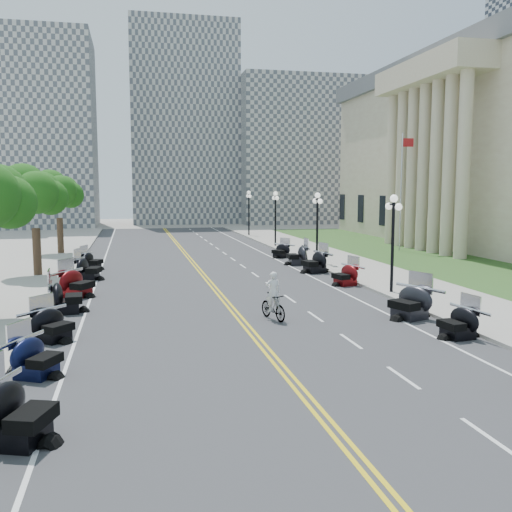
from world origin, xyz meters
TOP-DOWN VIEW (x-y plane):
  - ground at (0.00, 0.00)m, footprint 160.00×160.00m
  - road at (0.00, 10.00)m, footprint 16.00×90.00m
  - centerline_yellow_a at (-0.12, 10.00)m, footprint 0.12×90.00m
  - centerline_yellow_b at (0.12, 10.00)m, footprint 0.12×90.00m
  - edge_line_north at (6.40, 10.00)m, footprint 0.12×90.00m
  - edge_line_south at (-6.40, 10.00)m, footprint 0.12×90.00m
  - lane_dash_3 at (3.20, -12.00)m, footprint 0.12×2.00m
  - lane_dash_4 at (3.20, -8.00)m, footprint 0.12×2.00m
  - lane_dash_5 at (3.20, -4.00)m, footprint 0.12×2.00m
  - lane_dash_6 at (3.20, 0.00)m, footprint 0.12×2.00m
  - lane_dash_7 at (3.20, 4.00)m, footprint 0.12×2.00m
  - lane_dash_8 at (3.20, 8.00)m, footprint 0.12×2.00m
  - lane_dash_9 at (3.20, 12.00)m, footprint 0.12×2.00m
  - lane_dash_10 at (3.20, 16.00)m, footprint 0.12×2.00m
  - lane_dash_11 at (3.20, 20.00)m, footprint 0.12×2.00m
  - lane_dash_12 at (3.20, 24.00)m, footprint 0.12×2.00m
  - lane_dash_13 at (3.20, 28.00)m, footprint 0.12×2.00m
  - lane_dash_14 at (3.20, 32.00)m, footprint 0.12×2.00m
  - lane_dash_15 at (3.20, 36.00)m, footprint 0.12×2.00m
  - lane_dash_16 at (3.20, 40.00)m, footprint 0.12×2.00m
  - lane_dash_17 at (3.20, 44.00)m, footprint 0.12×2.00m
  - lane_dash_18 at (3.20, 48.00)m, footprint 0.12×2.00m
  - lane_dash_19 at (3.20, 52.00)m, footprint 0.12×2.00m
  - sidewalk_north at (10.50, 10.00)m, footprint 5.00×90.00m
  - sidewalk_south at (-10.50, 10.00)m, footprint 5.00×90.00m
  - lawn at (17.50, 18.00)m, footprint 9.00×60.00m
  - distant_block_a at (-18.00, 62.00)m, footprint 18.00×14.00m
  - distant_block_b at (4.00, 68.00)m, footprint 16.00×12.00m
  - distant_block_c at (22.00, 65.00)m, footprint 20.00×14.00m
  - street_lamp_2 at (8.60, 4.00)m, footprint 0.50×1.20m
  - street_lamp_3 at (8.60, 16.00)m, footprint 0.50×1.20m
  - street_lamp_4 at (8.60, 28.00)m, footprint 0.50×1.20m
  - street_lamp_5 at (8.60, 40.00)m, footprint 0.50×1.20m
  - flagpole at (18.00, 22.00)m, footprint 1.10×0.20m
  - tree_3 at (-10.00, 14.00)m, footprint 4.80×4.80m
  - tree_4 at (-10.00, 26.00)m, footprint 4.80×4.80m
  - motorcycle_n_4 at (7.16, -4.41)m, footprint 2.07×2.07m
  - motorcycle_n_5 at (6.93, -1.18)m, footprint 2.88×2.88m
  - motorcycle_n_7 at (7.30, 7.11)m, footprint 2.30×2.30m
  - motorcycle_n_8 at (7.13, 12.04)m, footprint 2.55×2.55m
  - motorcycle_n_9 at (7.12, 15.88)m, footprint 2.34×2.34m
  - motorcycle_n_10 at (7.02, 20.13)m, footprint 2.46×2.46m
  - motorcycle_s_3 at (-6.84, -10.14)m, footprint 2.76×2.76m
  - motorcycle_s_4 at (-7.13, -5.64)m, footprint 2.51×2.51m
  - motorcycle_s_5 at (-7.17, -1.68)m, footprint 2.66×2.66m
  - motorcycle_s_6 at (-7.23, 3.05)m, footprint 2.40×2.40m
  - motorcycle_s_7 at (-7.08, 6.79)m, footprint 3.04×3.04m
  - motorcycle_s_8 at (-6.91, 12.09)m, footprint 2.62×2.62m
  - motorcycle_s_9 at (-6.96, 16.55)m, footprint 2.46×2.46m
  - bicycle at (1.30, -0.17)m, footprint 1.04×1.93m
  - cyclist_rider at (1.30, -0.17)m, footprint 0.61×0.40m

SIDE VIEW (x-z plane):
  - ground at x=0.00m, z-range 0.00..0.00m
  - road at x=0.00m, z-range 0.00..0.01m
  - centerline_yellow_a at x=-0.12m, z-range 0.01..0.01m
  - centerline_yellow_b at x=0.12m, z-range 0.01..0.01m
  - edge_line_north at x=6.40m, z-range 0.01..0.01m
  - edge_line_south at x=-6.40m, z-range 0.01..0.01m
  - lane_dash_3 at x=3.20m, z-range 0.01..0.01m
  - lane_dash_4 at x=3.20m, z-range 0.01..0.01m
  - lane_dash_5 at x=3.20m, z-range 0.01..0.01m
  - lane_dash_6 at x=3.20m, z-range 0.01..0.01m
  - lane_dash_7 at x=3.20m, z-range 0.01..0.01m
  - lane_dash_8 at x=3.20m, z-range 0.01..0.01m
  - lane_dash_9 at x=3.20m, z-range 0.01..0.01m
  - lane_dash_10 at x=3.20m, z-range 0.01..0.01m
  - lane_dash_11 at x=3.20m, z-range 0.01..0.01m
  - lane_dash_12 at x=3.20m, z-range 0.01..0.01m
  - lane_dash_13 at x=3.20m, z-range 0.01..0.01m
  - lane_dash_14 at x=3.20m, z-range 0.01..0.01m
  - lane_dash_15 at x=3.20m, z-range 0.01..0.01m
  - lane_dash_16 at x=3.20m, z-range 0.01..0.01m
  - lane_dash_17 at x=3.20m, z-range 0.01..0.01m
  - lane_dash_18 at x=3.20m, z-range 0.01..0.01m
  - lane_dash_19 at x=3.20m, z-range 0.01..0.01m
  - lawn at x=17.50m, z-range 0.00..0.10m
  - sidewalk_north at x=10.50m, z-range 0.00..0.15m
  - sidewalk_south at x=-10.50m, z-range 0.00..0.15m
  - bicycle at x=1.30m, z-range 0.00..1.12m
  - motorcycle_n_10 at x=7.02m, z-range 0.00..1.24m
  - motorcycle_n_4 at x=7.16m, z-range 0.00..1.28m
  - motorcycle_s_4 at x=-7.13m, z-range 0.00..1.31m
  - motorcycle_s_9 at x=-6.96m, z-range 0.00..1.32m
  - motorcycle_s_5 at x=-7.17m, z-range 0.00..1.32m
  - motorcycle_n_7 at x=7.30m, z-range 0.00..1.33m
  - motorcycle_s_3 at x=-6.84m, z-range 0.00..1.51m
  - motorcycle_s_8 at x=-6.91m, z-range 0.00..1.52m
  - motorcycle_n_9 at x=7.12m, z-range 0.00..1.53m
  - motorcycle_s_7 at x=-7.08m, z-range 0.00..1.54m
  - motorcycle_n_5 at x=6.93m, z-range 0.00..1.55m
  - motorcycle_n_8 at x=7.13m, z-range 0.00..1.56m
  - motorcycle_s_6 at x=-7.23m, z-range 0.00..1.56m
  - cyclist_rider at x=1.30m, z-range 1.12..2.79m
  - street_lamp_2 at x=8.60m, z-range 0.15..5.05m
  - street_lamp_3 at x=8.60m, z-range 0.15..5.05m
  - street_lamp_4 at x=8.60m, z-range 0.15..5.05m
  - street_lamp_5 at x=8.60m, z-range 0.15..5.05m
  - tree_3 at x=-10.00m, z-range 0.15..9.35m
  - tree_4 at x=-10.00m, z-range 0.15..9.35m
  - flagpole at x=18.00m, z-range 0.00..10.00m
  - distant_block_c at x=22.00m, z-range 0.00..22.00m
  - distant_block_a at x=-18.00m, z-range 0.00..26.00m
  - distant_block_b at x=4.00m, z-range 0.00..30.00m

